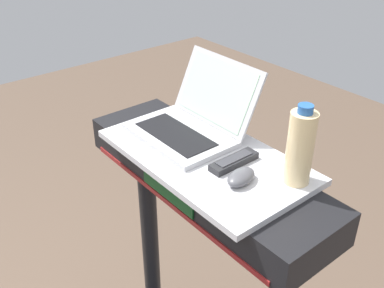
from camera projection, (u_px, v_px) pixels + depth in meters
desk_board at (205, 156)px, 1.36m from camera, size 0.65×0.36×0.02m
laptop at (192, 120)px, 1.44m from camera, size 0.34×0.32×0.22m
computer_mouse at (241, 177)px, 1.22m from camera, size 0.08×0.11×0.03m
water_bottle at (300, 147)px, 1.18m from camera, size 0.07×0.07×0.23m
tv_remote at (234, 161)px, 1.30m from camera, size 0.05×0.16×0.02m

